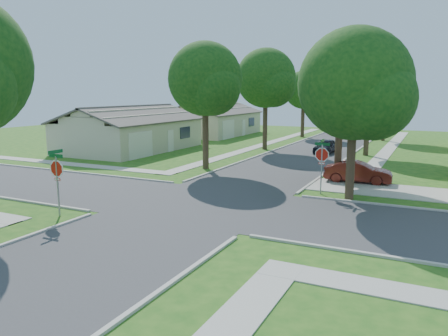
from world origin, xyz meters
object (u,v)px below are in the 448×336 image
tree_e_mid (370,83)px  car_driveway (358,172)px  house_nw_near (131,134)px  tree_w_far (304,92)px  stop_sign_sw (57,171)px  tree_e_near (342,89)px  tree_e_far (387,87)px  tree_w_near (206,82)px  car_curb_west (341,129)px  car_curb_east (325,146)px  stop_sign_ne (322,157)px  house_nw_far (213,123)px  tree_w_mid (266,81)px  tree_ne_corner (356,89)px

tree_e_mid → car_driveway: 13.58m
house_nw_near → tree_w_far: bearing=59.2°
stop_sign_sw → tree_w_far: bearing=89.9°
tree_e_near → tree_e_far: size_ratio=0.95×
tree_e_far → tree_w_near: 26.71m
tree_w_near → car_curb_west: (3.44, 30.80, -5.42)m
tree_w_near → car_curb_east: tree_w_near is taller
stop_sign_ne → tree_e_mid: bearing=89.8°
car_curb_west → tree_e_far: bearing=139.1°
house_nw_far → car_driveway: 32.05m
tree_e_near → tree_w_near: (-9.40, 0.00, 0.47)m
house_nw_far → tree_e_near: bearing=-47.9°
tree_w_mid → car_driveway: 17.28m
stop_sign_ne → tree_w_far: (-9.35, 29.31, 3.48)m
tree_ne_corner → stop_sign_ne: bearing=163.4°
stop_sign_ne → tree_w_mid: bearing=119.8°
tree_w_far → car_curb_west: tree_w_far is taller
stop_sign_sw → car_curb_west: size_ratio=0.62×
stop_sign_ne → tree_w_mid: 19.31m
tree_e_far → house_nw_near: tree_e_far is taller
tree_ne_corner → house_nw_near: (-22.35, 10.79, -4.08)m
car_curb_west → tree_ne_corner: bearing=105.4°
tree_e_near → tree_e_far: bearing=90.0°
stop_sign_ne → tree_w_mid: tree_w_mid is taller
stop_sign_sw → house_nw_near: bearing=119.8°
tree_e_near → tree_w_near: size_ratio=0.92×
tree_w_mid → car_curb_east: size_ratio=2.56×
car_curb_east → car_driveway: bearing=-65.5°
stop_sign_ne → tree_e_near: (0.05, 4.31, 3.61)m
house_nw_near → house_nw_far: 17.00m
tree_e_mid → tree_w_mid: tree_w_mid is taller
tree_e_mid → car_curb_west: bearing=107.6°
stop_sign_ne → tree_e_mid: (0.06, 16.31, 4.22)m
tree_w_mid → house_nw_far: size_ratio=0.70×
tree_e_near → tree_e_far: 25.00m
tree_e_near → car_curb_west: size_ratio=1.72×
car_driveway → tree_e_near: bearing=72.9°
tree_e_far → tree_w_far: bearing=-180.0°
car_driveway → car_curb_east: 13.07m
car_driveway → tree_e_far: bearing=-0.6°
tree_e_near → tree_w_far: bearing=110.6°
stop_sign_ne → tree_e_far: tree_e_far is taller
tree_w_mid → house_nw_near: tree_w_mid is taller
car_curb_west → tree_w_near: bearing=87.0°
tree_w_near → house_nw_near: 13.63m
house_nw_far → car_driveway: (21.99, -23.30, -0.86)m
tree_e_mid → tree_e_far: size_ratio=1.06×
tree_e_mid → house_nw_far: tree_e_mid is taller
stop_sign_ne → car_driveway: stop_sign_ne is taller
tree_e_far → stop_sign_sw: bearing=-103.7°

